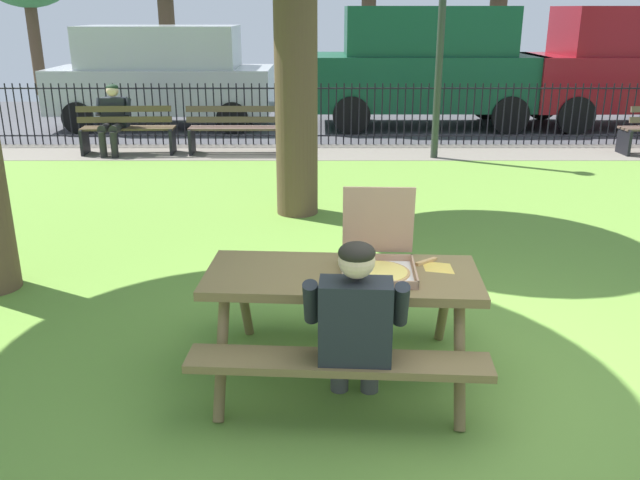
{
  "coord_description": "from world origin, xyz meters",
  "views": [
    {
      "loc": [
        -0.93,
        -3.92,
        2.41
      ],
      "look_at": [
        -0.92,
        0.87,
        0.75
      ],
      "focal_mm": 37.47,
      "sensor_mm": 36.0,
      "label": 1
    }
  ],
  "objects_px": {
    "adult_at_table": "(354,322)",
    "park_bench_center": "(233,130)",
    "park_bench_left": "(126,130)",
    "parked_car_far_left": "(161,74)",
    "picnic_table_foreground": "(341,297)",
    "parked_car_left": "(425,64)",
    "pizza_slice_on_table": "(434,265)",
    "person_on_park_bench": "(112,116)",
    "parked_car_center": "(637,64)",
    "pizza_box_open": "(377,256)",
    "lamp_post_walkway": "(441,8)"
  },
  "relations": [
    {
      "from": "park_bench_left",
      "to": "lamp_post_walkway",
      "type": "xyz_separation_m",
      "value": [
        5.29,
        -0.32,
        2.0
      ]
    },
    {
      "from": "parked_car_far_left",
      "to": "parked_car_left",
      "type": "bearing_deg",
      "value": 0.0
    },
    {
      "from": "lamp_post_walkway",
      "to": "parked_car_far_left",
      "type": "height_order",
      "value": "lamp_post_walkway"
    },
    {
      "from": "park_bench_left",
      "to": "pizza_box_open",
      "type": "bearing_deg",
      "value": -63.39
    },
    {
      "from": "person_on_park_bench",
      "to": "lamp_post_walkway",
      "type": "bearing_deg",
      "value": -3.53
    },
    {
      "from": "person_on_park_bench",
      "to": "lamp_post_walkway",
      "type": "xyz_separation_m",
      "value": [
        5.52,
        -0.34,
        1.76
      ]
    },
    {
      "from": "parked_car_left",
      "to": "picnic_table_foreground",
      "type": "bearing_deg",
      "value": -101.38
    },
    {
      "from": "parked_car_far_left",
      "to": "park_bench_center",
      "type": "bearing_deg",
      "value": -57.47
    },
    {
      "from": "lamp_post_walkway",
      "to": "parked_car_center",
      "type": "bearing_deg",
      "value": 34.08
    },
    {
      "from": "pizza_box_open",
      "to": "park_bench_left",
      "type": "xyz_separation_m",
      "value": [
        -3.73,
        7.44,
        -0.45
      ]
    },
    {
      "from": "adult_at_table",
      "to": "park_bench_left",
      "type": "distance_m",
      "value": 8.75
    },
    {
      "from": "pizza_slice_on_table",
      "to": "lamp_post_walkway",
      "type": "relative_size",
      "value": 0.07
    },
    {
      "from": "pizza_slice_on_table",
      "to": "parked_car_center",
      "type": "bearing_deg",
      "value": 60.01
    },
    {
      "from": "pizza_box_open",
      "to": "parked_car_center",
      "type": "xyz_separation_m",
      "value": [
        6.32,
        10.34,
        0.44
      ]
    },
    {
      "from": "pizza_box_open",
      "to": "lamp_post_walkway",
      "type": "relative_size",
      "value": 0.14
    },
    {
      "from": "picnic_table_foreground",
      "to": "parked_car_left",
      "type": "height_order",
      "value": "parked_car_left"
    },
    {
      "from": "adult_at_table",
      "to": "parked_car_center",
      "type": "height_order",
      "value": "parked_car_center"
    },
    {
      "from": "park_bench_center",
      "to": "lamp_post_walkway",
      "type": "height_order",
      "value": "lamp_post_walkway"
    },
    {
      "from": "parked_car_far_left",
      "to": "parked_car_center",
      "type": "distance_m",
      "value": 10.04
    },
    {
      "from": "adult_at_table",
      "to": "lamp_post_walkway",
      "type": "relative_size",
      "value": 0.3
    },
    {
      "from": "picnic_table_foreground",
      "to": "parked_car_center",
      "type": "xyz_separation_m",
      "value": [
        6.56,
        10.38,
        0.71
      ]
    },
    {
      "from": "pizza_box_open",
      "to": "park_bench_center",
      "type": "relative_size",
      "value": 0.34
    },
    {
      "from": "park_bench_left",
      "to": "adult_at_table",
      "type": "bearing_deg",
      "value": -66.02
    },
    {
      "from": "pizza_slice_on_table",
      "to": "parked_car_left",
      "type": "xyz_separation_m",
      "value": [
        1.46,
        10.27,
        0.53
      ]
    },
    {
      "from": "pizza_box_open",
      "to": "parked_car_left",
      "type": "relative_size",
      "value": 0.12
    },
    {
      "from": "pizza_slice_on_table",
      "to": "adult_at_table",
      "type": "bearing_deg",
      "value": -132.59
    },
    {
      "from": "picnic_table_foreground",
      "to": "person_on_park_bench",
      "type": "distance_m",
      "value": 8.37
    },
    {
      "from": "park_bench_left",
      "to": "parked_car_far_left",
      "type": "height_order",
      "value": "parked_car_far_left"
    },
    {
      "from": "park_bench_left",
      "to": "lamp_post_walkway",
      "type": "height_order",
      "value": "lamp_post_walkway"
    },
    {
      "from": "parked_car_center",
      "to": "pizza_box_open",
      "type": "bearing_deg",
      "value": -121.43
    },
    {
      "from": "adult_at_table",
      "to": "parked_car_center",
      "type": "bearing_deg",
      "value": 59.18
    },
    {
      "from": "pizza_box_open",
      "to": "parked_car_far_left",
      "type": "relative_size",
      "value": 0.12
    },
    {
      "from": "pizza_box_open",
      "to": "parked_car_far_left",
      "type": "bearing_deg",
      "value": 109.76
    },
    {
      "from": "pizza_slice_on_table",
      "to": "parked_car_left",
      "type": "relative_size",
      "value": 0.06
    },
    {
      "from": "pizza_box_open",
      "to": "person_on_park_bench",
      "type": "distance_m",
      "value": 8.45
    },
    {
      "from": "picnic_table_foreground",
      "to": "adult_at_table",
      "type": "height_order",
      "value": "adult_at_table"
    },
    {
      "from": "adult_at_table",
      "to": "park_bench_left",
      "type": "height_order",
      "value": "adult_at_table"
    },
    {
      "from": "adult_at_table",
      "to": "park_bench_center",
      "type": "bearing_deg",
      "value": 101.95
    },
    {
      "from": "adult_at_table",
      "to": "parked_car_far_left",
      "type": "bearing_deg",
      "value": 108.01
    },
    {
      "from": "pizza_slice_on_table",
      "to": "park_bench_left",
      "type": "height_order",
      "value": "park_bench_left"
    },
    {
      "from": "lamp_post_walkway",
      "to": "parked_car_center",
      "type": "distance_m",
      "value": 5.85
    },
    {
      "from": "pizza_slice_on_table",
      "to": "person_on_park_bench",
      "type": "height_order",
      "value": "person_on_park_bench"
    },
    {
      "from": "park_bench_left",
      "to": "person_on_park_bench",
      "type": "height_order",
      "value": "person_on_park_bench"
    },
    {
      "from": "parked_car_left",
      "to": "pizza_slice_on_table",
      "type": "bearing_deg",
      "value": -98.07
    },
    {
      "from": "pizza_slice_on_table",
      "to": "adult_at_table",
      "type": "relative_size",
      "value": 0.24
    },
    {
      "from": "parked_car_left",
      "to": "parked_car_far_left",
      "type": "bearing_deg",
      "value": -180.0
    },
    {
      "from": "pizza_box_open",
      "to": "park_bench_left",
      "type": "bearing_deg",
      "value": 116.61
    },
    {
      "from": "picnic_table_foreground",
      "to": "adult_at_table",
      "type": "bearing_deg",
      "value": -82.73
    },
    {
      "from": "park_bench_center",
      "to": "pizza_box_open",
      "type": "bearing_deg",
      "value": -75.92
    },
    {
      "from": "park_bench_center",
      "to": "parked_car_center",
      "type": "xyz_separation_m",
      "value": [
        8.19,
        2.9,
        0.89
      ]
    }
  ]
}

